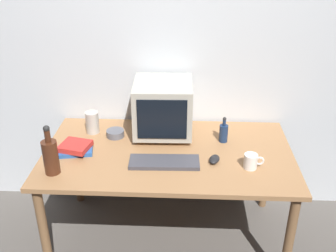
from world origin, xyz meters
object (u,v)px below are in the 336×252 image
object	(u,v)px
crt_monitor	(163,108)
mug	(251,161)
cd_spindle	(115,133)
metal_canister	(92,122)
bottle_tall	(51,156)
bottle_short	(224,132)
computer_mouse	(214,159)
book_stack	(75,148)
keyboard	(164,162)

from	to	relation	value
crt_monitor	mug	distance (m)	0.69
cd_spindle	metal_canister	distance (m)	0.18
crt_monitor	bottle_tall	world-z (taller)	crt_monitor
bottle_short	mug	bearing A→B (deg)	-66.16
cd_spindle	bottle_short	bearing A→B (deg)	-2.49
bottle_short	mug	xyz separation A→B (m)	(0.14, -0.31, -0.02)
cd_spindle	metal_canister	size ratio (longest dim) A/B	0.80
computer_mouse	bottle_tall	bearing A→B (deg)	-153.42
book_stack	metal_canister	world-z (taller)	metal_canister
keyboard	bottle_short	bearing A→B (deg)	36.76
bottle_tall	bottle_short	world-z (taller)	bottle_tall
bottle_short	mug	distance (m)	0.34
bottle_short	book_stack	distance (m)	0.96
computer_mouse	book_stack	distance (m)	0.87
book_stack	cd_spindle	distance (m)	0.31
keyboard	mug	bearing A→B (deg)	-3.69
cd_spindle	computer_mouse	bearing A→B (deg)	-24.01
crt_monitor	book_stack	distance (m)	0.63
bottle_short	book_stack	world-z (taller)	bottle_short
keyboard	bottle_tall	world-z (taller)	bottle_tall
bottle_short	metal_canister	xyz separation A→B (m)	(-0.89, 0.08, 0.01)
bottle_tall	mug	distance (m)	1.16
cd_spindle	keyboard	bearing A→B (deg)	-43.05
computer_mouse	cd_spindle	size ratio (longest dim) A/B	0.83
crt_monitor	book_stack	xyz separation A→B (m)	(-0.54, -0.28, -0.16)
crt_monitor	computer_mouse	world-z (taller)	crt_monitor
computer_mouse	keyboard	bearing A→B (deg)	-156.02
crt_monitor	keyboard	distance (m)	0.43
keyboard	metal_canister	world-z (taller)	metal_canister
bottle_tall	crt_monitor	bearing A→B (deg)	39.80
computer_mouse	bottle_short	distance (m)	0.27
computer_mouse	mug	size ratio (longest dim) A/B	0.83
crt_monitor	mug	size ratio (longest dim) A/B	3.31
crt_monitor	bottle_short	distance (m)	0.43
crt_monitor	book_stack	size ratio (longest dim) A/B	1.67
metal_canister	cd_spindle	bearing A→B (deg)	-17.66
computer_mouse	bottle_short	bearing A→B (deg)	91.42
keyboard	metal_canister	bearing A→B (deg)	141.88
mug	computer_mouse	bearing A→B (deg)	165.33
computer_mouse	cd_spindle	world-z (taller)	cd_spindle
bottle_tall	metal_canister	size ratio (longest dim) A/B	2.04
crt_monitor	bottle_short	xyz separation A→B (m)	(0.40, -0.09, -0.13)
keyboard	book_stack	xyz separation A→B (m)	(-0.57, 0.11, 0.02)
bottle_short	book_stack	xyz separation A→B (m)	(-0.94, -0.19, -0.04)
bottle_short	keyboard	bearing A→B (deg)	-141.54
keyboard	cd_spindle	distance (m)	0.48
keyboard	book_stack	bearing A→B (deg)	167.70
bottle_tall	cd_spindle	xyz separation A→B (m)	(0.29, 0.45, -0.09)
bottle_short	cd_spindle	size ratio (longest dim) A/B	1.47
bottle_tall	bottle_short	bearing A→B (deg)	22.47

